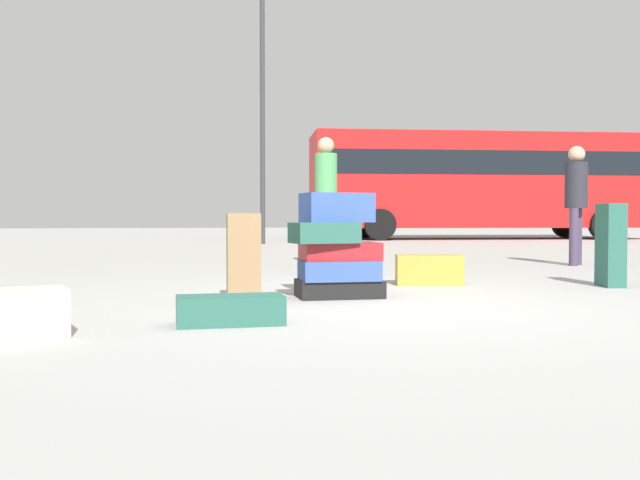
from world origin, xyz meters
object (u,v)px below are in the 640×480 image
at_px(suitcase_teal_right_side, 611,245).
at_px(lamp_post, 262,56).
at_px(parked_bus, 480,179).
at_px(suitcase_tan_foreground_near, 429,270).
at_px(person_bearded_onlooker, 576,195).
at_px(suitcase_tower, 337,250).
at_px(suitcase_brown_left_side, 243,258).
at_px(person_tourist_with_camera, 326,189).
at_px(suitcase_teal_white_trunk, 230,310).
at_px(suitcase_teal_foreground_far, 335,260).

bearing_deg(suitcase_teal_right_side, lamp_post, 112.53).
relative_size(suitcase_teal_right_side, parked_bus, 0.07).
xyz_separation_m(suitcase_tan_foreground_near, person_bearded_onlooker, (2.90, 2.21, 0.82)).
height_order(suitcase_tower, parked_bus, parked_bus).
height_order(suitcase_tower, person_bearded_onlooker, person_bearded_onlooker).
distance_m(suitcase_brown_left_side, person_tourist_with_camera, 4.16).
relative_size(suitcase_teal_white_trunk, lamp_post, 0.09).
bearing_deg(person_bearded_onlooker, suitcase_tan_foreground_near, -9.00).
bearing_deg(person_bearded_onlooker, person_tourist_with_camera, -55.85).
bearing_deg(person_tourist_with_camera, suitcase_teal_right_side, 35.61).
relative_size(suitcase_brown_left_side, person_bearded_onlooker, 0.42).
distance_m(suitcase_tan_foreground_near, parked_bus, 15.20).
height_order(suitcase_teal_white_trunk, lamp_post, lamp_post).
height_order(suitcase_teal_right_side, lamp_post, lamp_post).
xyz_separation_m(suitcase_tan_foreground_near, suitcase_teal_right_side, (1.60, -0.52, 0.24)).
bearing_deg(person_tourist_with_camera, person_bearded_onlooker, 84.17).
distance_m(suitcase_teal_foreground_far, parked_bus, 14.10).
bearing_deg(person_tourist_with_camera, parked_bus, 150.65).
bearing_deg(suitcase_tan_foreground_near, suitcase_teal_foreground_far, 123.29).
distance_m(suitcase_brown_left_side, suitcase_teal_foreground_far, 2.95).
bearing_deg(person_tourist_with_camera, suitcase_teal_foreground_far, -2.57).
height_order(suitcase_teal_foreground_far, person_tourist_with_camera, person_tourist_with_camera).
bearing_deg(suitcase_tan_foreground_near, person_bearded_onlooker, 50.41).
height_order(suitcase_brown_left_side, parked_bus, parked_bus).
distance_m(suitcase_teal_foreground_far, person_tourist_with_camera, 1.50).
xyz_separation_m(suitcase_teal_right_side, person_tourist_with_camera, (-2.05, 3.29, 0.64)).
relative_size(suitcase_tower, suitcase_teal_right_side, 1.09).
height_order(suitcase_teal_white_trunk, person_tourist_with_camera, person_tourist_with_camera).
bearing_deg(parked_bus, person_bearded_onlooker, -102.82).
xyz_separation_m(suitcase_teal_right_side, parked_bus, (4.99, 14.11, 1.45)).
distance_m(suitcase_teal_white_trunk, suitcase_brown_left_side, 1.13).
relative_size(suitcase_tan_foreground_near, suitcase_brown_left_side, 0.92).
distance_m(suitcase_teal_white_trunk, lamp_post, 13.72).
distance_m(suitcase_tower, parked_bus, 16.45).
xyz_separation_m(suitcase_tower, suitcase_teal_right_side, (2.71, 0.36, 0.00)).
bearing_deg(parked_bus, suitcase_tan_foreground_near, -110.72).
distance_m(suitcase_teal_white_trunk, suitcase_teal_foreground_far, 4.01).
distance_m(suitcase_brown_left_side, lamp_post, 12.60).
xyz_separation_m(suitcase_brown_left_side, suitcase_teal_foreground_far, (1.30, 2.64, -0.19)).
xyz_separation_m(suitcase_brown_left_side, person_tourist_with_camera, (1.43, 3.85, 0.69)).
bearing_deg(suitcase_brown_left_side, suitcase_teal_white_trunk, -97.26).
bearing_deg(suitcase_teal_white_trunk, parked_bus, 59.96).
distance_m(suitcase_teal_right_side, suitcase_teal_foreground_far, 3.03).
xyz_separation_m(suitcase_teal_right_side, suitcase_teal_foreground_far, (-2.18, 2.09, -0.24)).
bearing_deg(person_tourist_with_camera, lamp_post, -176.60).
bearing_deg(suitcase_teal_white_trunk, lamp_post, 81.42).
bearing_deg(person_bearded_onlooker, suitcase_teal_right_side, 18.21).
xyz_separation_m(suitcase_tower, parked_bus, (7.70, 14.47, 1.45)).
bearing_deg(suitcase_teal_right_side, suitcase_brown_left_side, -158.53).
height_order(suitcase_teal_foreground_far, parked_bus, parked_bus).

